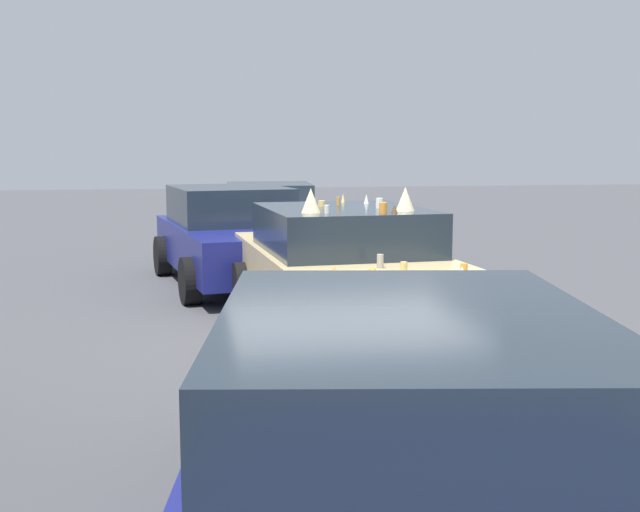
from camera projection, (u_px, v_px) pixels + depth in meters
name	position (u px, v px, depth m)	size (l,w,h in m)	color
ground_plane	(348.00, 339.00, 8.47)	(60.00, 60.00, 0.00)	#47474C
art_car_decorated	(347.00, 272.00, 8.40)	(4.54, 2.27, 1.63)	#D8BC7F
parked_sedan_row_back_center	(269.00, 218.00, 15.01)	(4.11, 2.21, 1.34)	white
parked_sedan_near_left	(234.00, 236.00, 11.73)	(4.22, 2.46, 1.43)	navy
parked_sedan_row_back_far	(405.00, 442.00, 3.66)	(4.83, 2.62, 1.33)	navy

